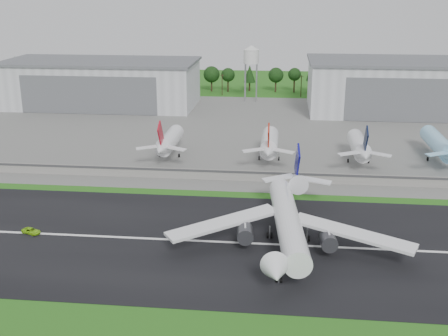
# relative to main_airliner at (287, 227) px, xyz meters

# --- Properties ---
(ground) EXTENTS (600.00, 600.00, 0.00)m
(ground) POSITION_rel_main_airliner_xyz_m (-14.20, -9.57, -4.89)
(ground) COLOR #216317
(ground) RESTS_ON ground
(runway) EXTENTS (320.00, 60.00, 0.10)m
(runway) POSITION_rel_main_airliner_xyz_m (-14.20, 0.43, -4.84)
(runway) COLOR black
(runway) RESTS_ON ground
(runway_centerline) EXTENTS (220.00, 1.00, 0.02)m
(runway_centerline) POSITION_rel_main_airliner_xyz_m (-14.20, 0.43, -4.78)
(runway_centerline) COLOR white
(runway_centerline) RESTS_ON runway
(apron) EXTENTS (320.00, 150.00, 0.10)m
(apron) POSITION_rel_main_airliner_xyz_m (-14.20, 110.43, -4.84)
(apron) COLOR slate
(apron) RESTS_ON ground
(blast_fence) EXTENTS (240.00, 0.61, 3.50)m
(blast_fence) POSITION_rel_main_airliner_xyz_m (-14.20, 45.42, -3.09)
(blast_fence) COLOR gray
(blast_fence) RESTS_ON ground
(hangar_west) EXTENTS (97.00, 44.00, 23.20)m
(hangar_west) POSITION_rel_main_airliner_xyz_m (-94.20, 155.35, 6.74)
(hangar_west) COLOR silver
(hangar_west) RESTS_ON ground
(hangar_east) EXTENTS (102.00, 47.00, 25.20)m
(hangar_east) POSITION_rel_main_airliner_xyz_m (60.80, 155.35, 7.73)
(hangar_east) COLOR silver
(hangar_east) RESTS_ON ground
(water_tower) EXTENTS (8.40, 8.40, 29.40)m
(water_tower) POSITION_rel_main_airliner_xyz_m (-19.20, 175.43, 19.66)
(water_tower) COLOR #99999E
(water_tower) RESTS_ON ground
(utility_poles) EXTENTS (230.00, 3.00, 12.00)m
(utility_poles) POSITION_rel_main_airliner_xyz_m (-14.20, 190.43, -4.89)
(utility_poles) COLOR black
(utility_poles) RESTS_ON ground
(treeline) EXTENTS (320.00, 16.00, 22.00)m
(treeline) POSITION_rel_main_airliner_xyz_m (-14.20, 205.43, -4.89)
(treeline) COLOR black
(treeline) RESTS_ON ground
(main_airliner) EXTENTS (57.04, 59.27, 18.17)m
(main_airliner) POSITION_rel_main_airliner_xyz_m (0.00, 0.00, 0.00)
(main_airliner) COLOR white
(main_airliner) RESTS_ON runway
(ground_vehicle) EXTENTS (5.44, 3.92, 1.37)m
(ground_vehicle) POSITION_rel_main_airliner_xyz_m (-63.00, 0.26, -4.11)
(ground_vehicle) COLOR #91D719
(ground_vehicle) RESTS_ON runway
(parked_jet_red_a) EXTENTS (7.36, 31.29, 16.66)m
(parked_jet_red_a) POSITION_rel_main_airliner_xyz_m (-41.87, 66.99, 1.26)
(parked_jet_red_a) COLOR white
(parked_jet_red_a) RESTS_ON ground
(parked_jet_red_b) EXTENTS (7.36, 31.29, 16.83)m
(parked_jet_red_b) POSITION_rel_main_airliner_xyz_m (-6.21, 67.02, 1.42)
(parked_jet_red_b) COLOR white
(parked_jet_red_b) RESTS_ON ground
(parked_jet_navy) EXTENTS (7.36, 31.29, 16.70)m
(parked_jet_navy) POSITION_rel_main_airliner_xyz_m (24.72, 67.00, 1.30)
(parked_jet_navy) COLOR white
(parked_jet_navy) RESTS_ON ground
(parked_jet_skyblue) EXTENTS (7.36, 37.29, 16.83)m
(parked_jet_skyblue) POSITION_rel_main_airliner_xyz_m (52.75, 72.02, 1.37)
(parked_jet_skyblue) COLOR #93D8FF
(parked_jet_skyblue) RESTS_ON ground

